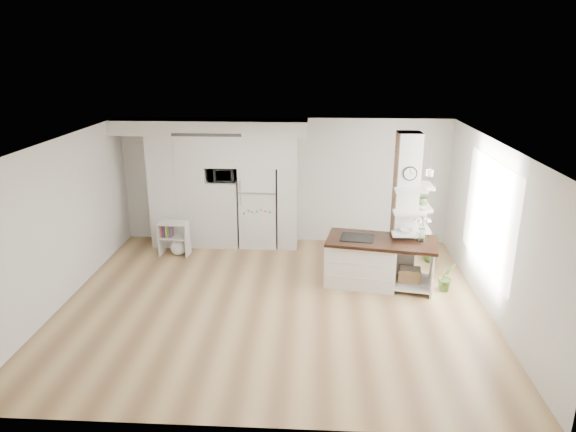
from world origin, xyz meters
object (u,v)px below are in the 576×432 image
at_px(bookshelf, 176,241).
at_px(floor_plant_a, 447,277).
at_px(refrigerator, 259,206).
at_px(kitchen_island, 368,260).

height_order(bookshelf, floor_plant_a, bookshelf).
xyz_separation_m(refrigerator, bookshelf, (-1.65, -0.70, -0.57)).
bearing_deg(kitchen_island, bookshelf, 173.64).
height_order(refrigerator, kitchen_island, refrigerator).
xyz_separation_m(kitchen_island, floor_plant_a, (1.35, -0.24, -0.19)).
relative_size(refrigerator, kitchen_island, 0.86).
bearing_deg(refrigerator, bookshelf, -157.15).
bearing_deg(bookshelf, floor_plant_a, -11.62).
height_order(kitchen_island, floor_plant_a, kitchen_island).
bearing_deg(refrigerator, floor_plant_a, -30.43).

